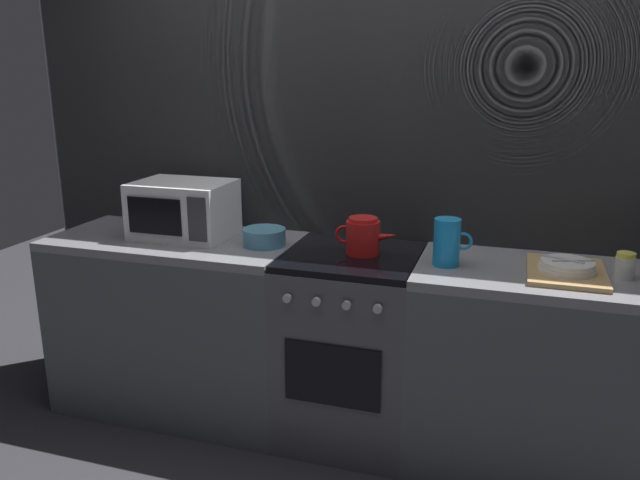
% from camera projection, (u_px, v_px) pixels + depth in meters
% --- Properties ---
extents(ground_plane, '(8.00, 8.00, 0.00)m').
position_uv_depth(ground_plane, '(349.00, 431.00, 3.03)').
color(ground_plane, '#2D2D33').
extents(back_wall, '(3.60, 0.05, 2.40)m').
position_uv_depth(back_wall, '(370.00, 175.00, 3.00)').
color(back_wall, gray).
rests_on(back_wall, ground_plane).
extents(counter_left, '(1.20, 0.60, 0.90)m').
position_uv_depth(counter_left, '(180.00, 323.00, 3.17)').
color(counter_left, '#515459').
rests_on(counter_left, ground_plane).
extents(stove_unit, '(0.60, 0.63, 0.90)m').
position_uv_depth(stove_unit, '(351.00, 346.00, 2.91)').
color(stove_unit, '#4C4C51').
rests_on(stove_unit, ground_plane).
extents(counter_right, '(1.20, 0.60, 0.90)m').
position_uv_depth(counter_right, '(556.00, 374.00, 2.65)').
color(counter_right, '#515459').
rests_on(counter_right, ground_plane).
extents(microwave, '(0.46, 0.35, 0.27)m').
position_uv_depth(microwave, '(184.00, 209.00, 3.04)').
color(microwave, white).
rests_on(microwave, counter_left).
extents(kettle, '(0.28, 0.15, 0.17)m').
position_uv_depth(kettle, '(363.00, 236.00, 2.76)').
color(kettle, red).
rests_on(kettle, stove_unit).
extents(mixing_bowl, '(0.20, 0.20, 0.08)m').
position_uv_depth(mixing_bowl, '(264.00, 237.00, 2.91)').
color(mixing_bowl, teal).
rests_on(mixing_bowl, counter_left).
extents(pitcher, '(0.16, 0.11, 0.20)m').
position_uv_depth(pitcher, '(447.00, 242.00, 2.60)').
color(pitcher, '#198CD8').
rests_on(pitcher, counter_right).
extents(dish_pile, '(0.30, 0.40, 0.07)m').
position_uv_depth(dish_pile, '(567.00, 269.00, 2.50)').
color(dish_pile, tan).
rests_on(dish_pile, counter_right).
extents(spice_jar, '(0.08, 0.08, 0.10)m').
position_uv_depth(spice_jar, '(625.00, 266.00, 2.45)').
color(spice_jar, silver).
rests_on(spice_jar, counter_right).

